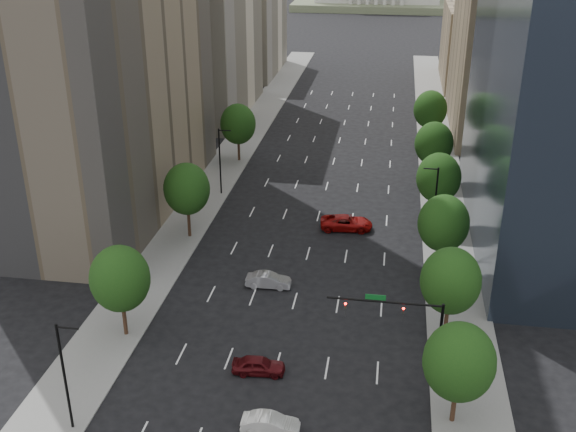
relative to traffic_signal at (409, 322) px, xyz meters
The scene contains 23 objects.
sidewalk_left 40.05m from the traffic_signal, 130.94° to the left, with size 6.00×200.00×0.15m, color slate.
sidewalk_right 30.84m from the traffic_signal, 80.59° to the left, with size 6.00×200.00×0.15m, color slate.
midrise_cream_left 82.12m from the traffic_signal, 115.95° to the left, with size 14.00×30.00×35.00m, color beige.
filler_left 111.86m from the traffic_signal, 108.53° to the left, with size 14.00×26.00×18.00m, color beige.
parking_tan_right 72.16m from the traffic_signal, 78.32° to the left, with size 14.00×30.00×30.00m, color #8C7759.
filler_right 104.05m from the traffic_signal, 82.00° to the left, with size 14.00×26.00×16.00m, color #8C7759.
tree_right_0 6.09m from the traffic_signal, 55.21° to the right, with size 5.20×5.20×8.39m.
tree_right_1 6.96m from the traffic_signal, 59.96° to the left, with size 5.20×5.20×8.75m.
tree_right_2 18.34m from the traffic_signal, 79.09° to the left, with size 5.20×5.20×8.61m.
tree_right_3 30.21m from the traffic_signal, 83.40° to the left, with size 5.20×5.20×8.89m.
tree_right_4 44.14m from the traffic_signal, 85.49° to the left, with size 5.20×5.20×8.46m.
tree_right_5 60.11m from the traffic_signal, 86.69° to the left, with size 5.20×5.20×8.75m.
tree_left_0 24.62m from the traffic_signal, behind, with size 5.20×5.20×8.75m.
tree_left_1 32.96m from the traffic_signal, 138.11° to the left, with size 5.20×5.20×8.97m.
tree_left_2 53.91m from the traffic_signal, 117.07° to the left, with size 5.20×5.20×8.68m.
streetlight_rn 25.17m from the traffic_signal, 83.37° to the left, with size 1.70×0.20×9.00m.
streetlight_ls 25.97m from the traffic_signal, 157.36° to the right, with size 1.70×0.20×9.00m.
streetlight_ln 42.42m from the traffic_signal, 124.40° to the left, with size 1.70×0.20×9.00m.
traffic_signal is the anchor object (origin of this frame).
car_white 13.37m from the traffic_signal, 140.01° to the right, with size 1.48×4.26×1.40m, color silver.
car_maroon 12.71m from the traffic_signal, behind, with size 1.75×4.35×1.48m, color #470B0F.
car_silver 18.79m from the traffic_signal, 137.79° to the left, with size 1.57×4.51×1.49m, color #9E9EA3.
car_red_far 28.03m from the traffic_signal, 104.34° to the left, with size 2.82×6.11×1.70m, color maroon.
Camera 1 is at (8.17, -16.42, 35.06)m, focal length 42.85 mm.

